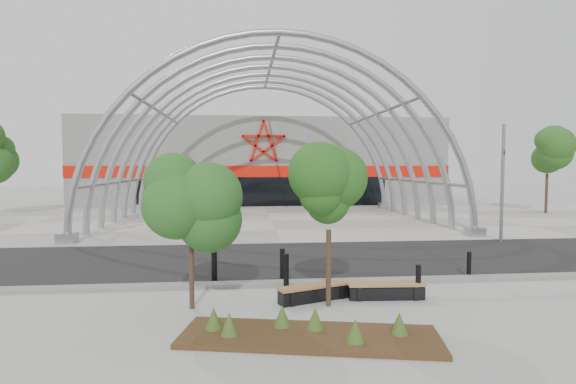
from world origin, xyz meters
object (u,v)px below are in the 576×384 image
signal_pole (502,181)px  street_tree_0 (191,198)px  street_tree_1 (329,198)px  bollard_2 (286,271)px  bench_0 (314,293)px  bench_1 (386,291)px

signal_pole → street_tree_0: 16.11m
street_tree_1 → bollard_2: bearing=116.3°
street_tree_1 → bollard_2: size_ratio=3.85×
signal_pole → bench_0: size_ratio=2.65×
street_tree_0 → bench_0: 4.18m
street_tree_0 → signal_pole: bearing=32.6°
signal_pole → street_tree_0: signal_pole is taller
street_tree_0 → bench_1: street_tree_0 is taller
signal_pole → street_tree_0: bearing=-147.4°
street_tree_0 → street_tree_1: bearing=-2.2°
street_tree_1 → bench_1: street_tree_1 is taller
bench_0 → bench_1: bench_1 is taller
bench_1 → street_tree_0: bearing=-176.5°
bench_0 → street_tree_0: bearing=-173.9°
street_tree_0 → street_tree_1: street_tree_0 is taller
bench_1 → bollard_2: (-2.62, 1.43, 0.29)m
bench_0 → bollard_2: (-0.64, 1.40, 0.30)m
street_tree_1 → bench_1: bearing=14.9°
bench_0 → bollard_2: 1.56m
bench_0 → bench_1: 1.99m
bench_0 → bench_1: size_ratio=0.99×
street_tree_0 → street_tree_1: (3.52, -0.14, -0.03)m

